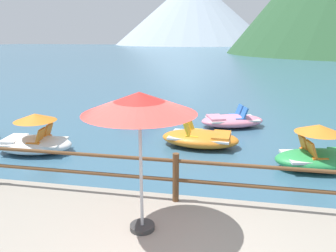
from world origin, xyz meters
TOP-DOWN VIEW (x-y plane):
  - ground_plane at (0.00, 40.00)m, footprint 200.00×200.00m
  - dock_railing at (0.00, 1.55)m, footprint 23.92×0.12m
  - beach_umbrella at (-0.37, 0.52)m, footprint 1.70×1.70m
  - pedal_boat_0 at (0.05, 6.02)m, footprint 2.54×1.54m
  - pedal_boat_1 at (-2.94, 9.24)m, footprint 2.49×1.66m
  - pedal_boat_2 at (-4.83, 4.48)m, footprint 2.42×1.54m
  - pedal_boat_3 at (1.03, 8.60)m, footprint 2.73×2.02m
  - pedal_boat_6 at (3.31, 4.74)m, footprint 2.55×1.69m
  - distant_peak at (-16.24, 141.43)m, footprint 66.07×66.07m

SIDE VIEW (x-z plane):
  - ground_plane at x=0.00m, z-range 0.00..0.00m
  - pedal_boat_3 at x=1.03m, z-range -0.16..0.66m
  - pedal_boat_0 at x=0.05m, z-range -0.16..0.69m
  - pedal_boat_1 at x=-2.94m, z-range -0.15..0.70m
  - pedal_boat_6 at x=3.31m, z-range -0.21..1.01m
  - pedal_boat_2 at x=-4.83m, z-range -0.20..1.01m
  - dock_railing at x=0.00m, z-range 0.50..1.45m
  - beach_umbrella at x=-0.37m, z-range 1.33..3.57m
  - distant_peak at x=-16.24m, z-range 0.00..27.49m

